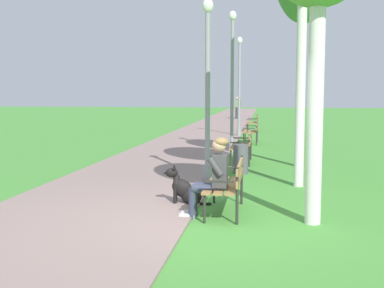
{
  "coord_description": "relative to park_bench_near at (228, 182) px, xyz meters",
  "views": [
    {
      "loc": [
        0.97,
        -7.08,
        1.92
      ],
      "look_at": [
        -0.5,
        2.76,
        0.9
      ],
      "focal_mm": 46.51,
      "sensor_mm": 36.0,
      "label": 1
    }
  ],
  "objects": [
    {
      "name": "ground_plane",
      "position": [
        -0.38,
        -0.76,
        -0.51
      ],
      "size": [
        120.0,
        120.0,
        0.0
      ],
      "primitive_type": "plane",
      "color": "#478E38"
    },
    {
      "name": "paved_path",
      "position": [
        -2.23,
        23.24,
        -0.49
      ],
      "size": [
        3.43,
        60.0,
        0.04
      ],
      "primitive_type": "cube",
      "color": "gray",
      "rests_on": "ground"
    },
    {
      "name": "park_bench_near",
      "position": [
        0.0,
        0.0,
        0.0
      ],
      "size": [
        0.55,
        1.5,
        0.85
      ],
      "color": "olive",
      "rests_on": "ground"
    },
    {
      "name": "park_bench_mid",
      "position": [
        -0.02,
        5.81,
        0.0
      ],
      "size": [
        0.55,
        1.5,
        0.85
      ],
      "color": "olive",
      "rests_on": "ground"
    },
    {
      "name": "park_bench_far",
      "position": [
        0.07,
        11.27,
        0.0
      ],
      "size": [
        0.55,
        1.5,
        0.85
      ],
      "color": "olive",
      "rests_on": "ground"
    },
    {
      "name": "park_bench_furthest",
      "position": [
        -0.04,
        17.21,
        0.0
      ],
      "size": [
        0.55,
        1.5,
        0.85
      ],
      "color": "olive",
      "rests_on": "ground"
    },
    {
      "name": "person_seated_on_near_bench",
      "position": [
        -0.21,
        -0.35,
        0.17
      ],
      "size": [
        0.74,
        0.49,
        1.25
      ],
      "color": "#33384C",
      "rests_on": "ground"
    },
    {
      "name": "dog_black",
      "position": [
        -0.77,
        0.47,
        -0.25
      ],
      "size": [
        0.83,
        0.31,
        0.71
      ],
      "color": "black",
      "rests_on": "ground"
    },
    {
      "name": "lamp_post_near",
      "position": [
        -0.67,
        2.87,
        1.52
      ],
      "size": [
        0.24,
        0.24,
        3.92
      ],
      "color": "gray",
      "rests_on": "ground"
    },
    {
      "name": "lamp_post_mid",
      "position": [
        -0.52,
        8.32,
        1.83
      ],
      "size": [
        0.24,
        0.24,
        4.53
      ],
      "color": "gray",
      "rests_on": "ground"
    },
    {
      "name": "lamp_post_far",
      "position": [
        -0.61,
        14.35,
        1.75
      ],
      "size": [
        0.24,
        0.24,
        4.37
      ],
      "color": "gray",
      "rests_on": "ground"
    },
    {
      "name": "litter_bin",
      "position": [
        -0.0,
        3.99,
        -0.16
      ],
      "size": [
        0.36,
        0.36,
        0.7
      ],
      "primitive_type": "cylinder",
      "color": "#515156",
      "rests_on": "ground"
    },
    {
      "name": "pedestrian_distant",
      "position": [
        -1.46,
        29.37,
        0.33
      ],
      "size": [
        0.32,
        0.22,
        1.65
      ],
      "color": "#383842",
      "rests_on": "ground"
    },
    {
      "name": "pedestrian_further_distant",
      "position": [
        -1.54,
        28.86,
        0.33
      ],
      "size": [
        0.32,
        0.22,
        1.65
      ],
      "color": "#383842",
      "rests_on": "ground"
    }
  ]
}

